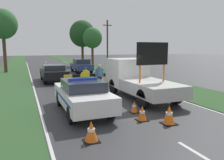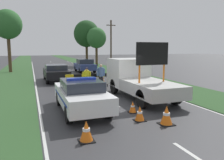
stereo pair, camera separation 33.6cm
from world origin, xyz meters
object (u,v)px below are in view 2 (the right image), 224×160
at_px(traffic_cone_centre_front, 103,80).
at_px(queued_car_sedan_black, 56,72).
at_px(traffic_cone_near_police, 140,113).
at_px(traffic_cone_lane_edge, 86,131).
at_px(police_officer, 87,77).
at_px(road_barrier, 89,76).
at_px(police_car, 81,95).
at_px(traffic_cone_near_truck, 166,115).
at_px(traffic_cone_behind_barrier, 133,107).
at_px(utility_pole, 111,45).
at_px(work_truck, 136,78).
at_px(roadside_tree_mid_left, 86,34).
at_px(pedestrian_civilian, 101,74).
at_px(queued_car_hatch_blue, 85,65).
at_px(roadside_tree_near_right, 96,38).
at_px(roadside_tree_near_left, 8,25).

distance_m(traffic_cone_centre_front, queued_car_sedan_black, 4.62).
height_order(traffic_cone_near_police, traffic_cone_lane_edge, traffic_cone_lane_edge).
bearing_deg(police_officer, road_barrier, -114.83).
relative_size(traffic_cone_centre_front, queued_car_sedan_black, 0.14).
bearing_deg(queued_car_sedan_black, police_car, 90.18).
height_order(traffic_cone_near_truck, traffic_cone_behind_barrier, traffic_cone_near_truck).
xyz_separation_m(road_barrier, traffic_cone_behind_barrier, (0.24, -6.65, -0.59)).
bearing_deg(traffic_cone_centre_front, utility_pole, 66.58).
bearing_deg(traffic_cone_near_police, traffic_cone_lane_edge, -154.99).
relative_size(police_officer, utility_pole, 0.25).
xyz_separation_m(traffic_cone_near_truck, traffic_cone_lane_edge, (-3.18, -0.40, -0.03)).
bearing_deg(traffic_cone_near_police, utility_pole, 73.01).
height_order(work_truck, roadside_tree_mid_left, roadside_tree_mid_left).
height_order(traffic_cone_lane_edge, roadside_tree_mid_left, roadside_tree_mid_left).
bearing_deg(queued_car_sedan_black, pedestrian_civilian, 119.81).
bearing_deg(traffic_cone_near_truck, police_car, 132.30).
distance_m(queued_car_hatch_blue, utility_pole, 4.60).
relative_size(police_car, roadside_tree_near_right, 0.78).
bearing_deg(work_truck, queued_car_sedan_black, -63.61).
height_order(traffic_cone_behind_barrier, roadside_tree_near_left, roadside_tree_near_left).
height_order(traffic_cone_near_police, roadside_tree_near_left, roadside_tree_near_left).
bearing_deg(road_barrier, pedestrian_civilian, -29.95).
xyz_separation_m(traffic_cone_near_police, roadside_tree_mid_left, (4.87, 28.10, 4.85)).
bearing_deg(roadside_tree_near_right, pedestrian_civilian, -105.59).
bearing_deg(roadside_tree_near_right, traffic_cone_near_police, -102.82).
bearing_deg(roadside_tree_near_left, traffic_cone_near_truck, -72.28).
relative_size(queued_car_hatch_blue, roadside_tree_mid_left, 0.56).
height_order(police_car, traffic_cone_near_truck, police_car).
distance_m(roadside_tree_near_left, utility_pole, 12.44).
bearing_deg(road_barrier, roadside_tree_near_right, 64.65).
distance_m(traffic_cone_near_truck, queued_car_sedan_black, 13.05).
bearing_deg(police_car, traffic_cone_behind_barrier, -25.19).
bearing_deg(queued_car_hatch_blue, traffic_cone_near_police, 83.25).
bearing_deg(police_car, police_officer, 74.20).
bearing_deg(roadside_tree_near_left, traffic_cone_centre_front, -58.29).
xyz_separation_m(roadside_tree_near_right, utility_pole, (0.03, -6.48, -1.08)).
distance_m(roadside_tree_mid_left, utility_pole, 9.09).
height_order(queued_car_sedan_black, roadside_tree_near_right, roadside_tree_near_right).
xyz_separation_m(police_officer, traffic_cone_near_police, (0.49, -6.61, -0.64)).
bearing_deg(traffic_cone_lane_edge, traffic_cone_near_police, 25.01).
distance_m(traffic_cone_behind_barrier, traffic_cone_lane_edge, 3.47).
xyz_separation_m(police_car, police_officer, (1.38, 4.47, 0.17)).
relative_size(road_barrier, roadside_tree_near_right, 0.57).
relative_size(traffic_cone_near_truck, roadside_tree_mid_left, 0.10).
bearing_deg(traffic_cone_centre_front, roadside_tree_near_right, 75.11).
bearing_deg(queued_car_hatch_blue, roadside_tree_mid_left, -105.39).
distance_m(police_officer, traffic_cone_near_truck, 7.47).
bearing_deg(traffic_cone_near_truck, queued_car_hatch_blue, 85.73).
relative_size(road_barrier, roadside_tree_near_left, 0.47).
height_order(traffic_cone_near_police, utility_pole, utility_pole).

